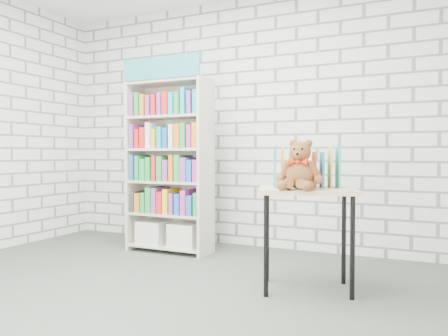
% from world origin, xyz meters
% --- Properties ---
extents(ground, '(4.50, 4.50, 0.00)m').
position_xyz_m(ground, '(0.00, 0.00, 0.00)').
color(ground, '#3F483D').
rests_on(ground, ground).
extents(room_shell, '(4.52, 4.02, 2.81)m').
position_xyz_m(room_shell, '(0.00, 0.00, 1.78)').
color(room_shell, silver).
rests_on(room_shell, ground).
extents(bookshelf, '(0.91, 0.35, 2.04)m').
position_xyz_m(bookshelf, '(-0.50, 1.36, 0.93)').
color(bookshelf, beige).
rests_on(bookshelf, ground).
extents(display_table, '(0.85, 0.71, 0.78)m').
position_xyz_m(display_table, '(1.16, 0.67, 0.67)').
color(display_table, tan).
rests_on(display_table, ground).
extents(table_books, '(0.55, 0.37, 0.30)m').
position_xyz_m(table_books, '(1.13, 0.78, 0.93)').
color(table_books, teal).
rests_on(table_books, display_table).
extents(teddy_bear, '(0.35, 0.32, 0.37)m').
position_xyz_m(teddy_bear, '(1.14, 0.54, 0.93)').
color(teddy_bear, brown).
rests_on(teddy_bear, display_table).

